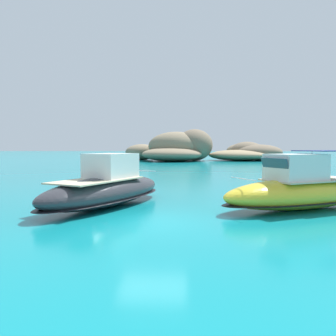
% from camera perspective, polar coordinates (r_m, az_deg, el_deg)
% --- Properties ---
extents(ground_plane, '(400.00, 400.00, 0.00)m').
position_cam_1_polar(ground_plane, '(12.57, -2.55, -9.20)').
color(ground_plane, '#0F7F89').
extents(islet_large, '(20.18, 21.76, 6.26)m').
position_cam_1_polar(islet_large, '(68.78, 1.43, 3.17)').
color(islet_large, '#84755B').
rests_on(islet_large, ground).
extents(islet_small, '(17.30, 18.24, 3.85)m').
position_cam_1_polar(islet_small, '(71.78, 13.22, 2.56)').
color(islet_small, '#9E8966').
rests_on(islet_small, ground).
extents(motorboat_yellow, '(8.59, 6.00, 2.62)m').
position_cam_1_polar(motorboat_yellow, '(16.29, 21.63, -3.52)').
color(motorboat_yellow, yellow).
rests_on(motorboat_yellow, ground).
extents(motorboat_charcoal, '(5.70, 8.65, 2.46)m').
position_cam_1_polar(motorboat_charcoal, '(16.08, -10.36, -3.45)').
color(motorboat_charcoal, '#2D2D33').
rests_on(motorboat_charcoal, ground).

